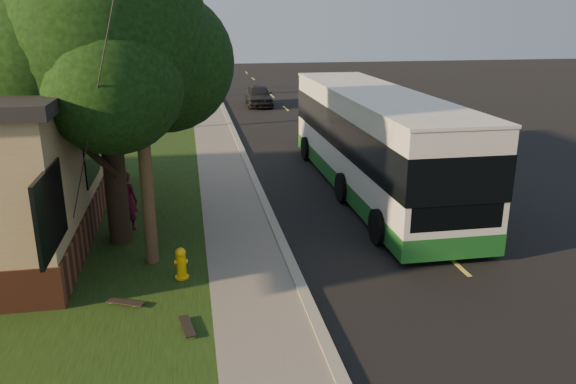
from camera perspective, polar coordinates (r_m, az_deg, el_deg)
The scene contains 16 objects.
ground at distance 13.45m, azimuth 0.55°, elevation -8.10°, with size 120.00×120.00×0.00m, color black.
road at distance 23.52m, azimuth 5.64°, elevation 3.15°, with size 8.00×80.00×0.01m, color black.
curb at distance 22.77m, azimuth -4.11°, elevation 2.85°, with size 0.25×80.00×0.12m, color gray.
sidewalk at distance 22.70m, azimuth -6.62°, elevation 2.67°, with size 2.00×80.00×0.08m, color slate.
grass_verge at distance 22.78m, azimuth -15.44°, elevation 2.19°, with size 5.00×80.00×0.07m, color black.
fire_hydrant at distance 13.08m, azimuth -10.80°, elevation -7.12°, with size 0.32×0.32×0.74m.
utility_pole at distance 13.00m, azimuth -15.02°, elevation 11.71°, with size 2.86×3.21×9.07m.
leafy_tree at distance 14.70m, azimuth -18.16°, elevation 14.16°, with size 6.30×6.00×7.80m.
bare_tree_near at distance 30.16m, azimuth -12.61°, elevation 10.15°, with size 1.38×1.21×4.31m.
bare_tree_far at distance 42.09m, azimuth -11.34°, elevation 12.02°, with size 1.38×1.21×4.03m.
traffic_signal at distance 46.07m, azimuth -6.88°, elevation 14.12°, with size 0.18×0.22×5.50m.
transit_bus at distance 19.24m, azimuth 8.67°, elevation 5.36°, with size 2.92×12.68×3.43m.
skateboarder at distance 16.21m, azimuth -16.02°, elevation -0.82°, with size 0.61×0.40×1.67m, color #501021.
skateboard_main at distance 11.21m, azimuth -10.22°, elevation -13.28°, with size 0.34×0.84×0.08m.
skateboard_spare at distance 12.33m, azimuth -16.17°, elevation -10.73°, with size 0.81×0.51×0.07m.
distant_car at distance 37.97m, azimuth -3.00°, elevation 9.78°, with size 1.67×4.14×1.41m, color black.
Camera 1 is at (-2.26, -11.91, 5.82)m, focal length 35.00 mm.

